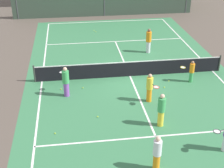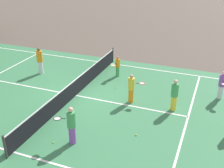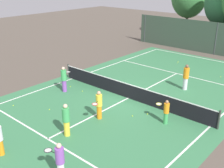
# 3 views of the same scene
# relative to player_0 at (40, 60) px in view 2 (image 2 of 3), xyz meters

# --- Properties ---
(ground_plane) EXTENTS (80.00, 80.00, 0.00)m
(ground_plane) POSITION_rel_player_0_xyz_m (-2.07, -3.76, -0.93)
(ground_plane) COLOR brown
(court_surface) EXTENTS (13.00, 25.00, 0.01)m
(court_surface) POSITION_rel_player_0_xyz_m (-2.07, -3.76, -0.93)
(court_surface) COLOR #387A4C
(court_surface) RESTS_ON ground_plane
(tennis_net) EXTENTS (11.90, 0.10, 1.10)m
(tennis_net) POSITION_rel_player_0_xyz_m (-2.07, -3.76, -0.42)
(tennis_net) COLOR #333833
(tennis_net) RESTS_ON ground_plane
(player_0) EXTENTS (0.39, 0.39, 1.82)m
(player_0) POSITION_rel_player_0_xyz_m (0.00, 0.00, 0.00)
(player_0) COLOR silver
(player_0) RESTS_ON ground_plane
(player_1) EXTENTS (0.60, 0.93, 1.65)m
(player_1) POSITION_rel_player_0_xyz_m (-1.62, -6.98, -0.08)
(player_1) COLOR orange
(player_1) RESTS_ON ground_plane
(player_2) EXTENTS (0.88, 0.45, 1.38)m
(player_2) POSITION_rel_player_0_xyz_m (1.44, -5.03, -0.22)
(player_2) COLOR #3FA559
(player_2) RESTS_ON ground_plane
(player_4) EXTENTS (0.93, 0.48, 1.64)m
(player_4) POSITION_rel_player_0_xyz_m (0.63, -11.53, -0.09)
(player_4) COLOR silver
(player_4) RESTS_ON ground_plane
(player_5) EXTENTS (0.60, 0.96, 1.77)m
(player_5) POSITION_rel_player_0_xyz_m (-6.08, -5.75, -0.02)
(player_5) COLOR purple
(player_5) RESTS_ON ground_plane
(player_6) EXTENTS (0.37, 0.37, 1.73)m
(player_6) POSITION_rel_player_0_xyz_m (-1.62, -9.31, -0.04)
(player_6) COLOR yellow
(player_6) RESTS_ON ground_plane
(tennis_ball_1) EXTENTS (0.07, 0.07, 0.07)m
(tennis_ball_1) POSITION_rel_player_0_xyz_m (0.96, 4.13, -0.90)
(tennis_ball_1) COLOR #CCE533
(tennis_ball_1) RESTS_ON ground_plane
(tennis_ball_3) EXTENTS (0.07, 0.07, 0.07)m
(tennis_ball_3) POSITION_rel_player_0_xyz_m (-4.57, -8.19, -0.90)
(tennis_ball_3) COLOR #CCE533
(tennis_ball_3) RESTS_ON ground_plane
(tennis_ball_5) EXTENTS (0.07, 0.07, 0.07)m
(tennis_ball_5) POSITION_rel_player_0_xyz_m (-6.41, -4.98, -0.90)
(tennis_ball_5) COLOR #CCE533
(tennis_ball_5) RESTS_ON ground_plane
(tennis_ball_6) EXTENTS (0.07, 0.07, 0.07)m
(tennis_ball_6) POSITION_rel_player_0_xyz_m (-5.13, -4.99, -0.90)
(tennis_ball_6) COLOR #CCE533
(tennis_ball_6) RESTS_ON ground_plane
(tennis_ball_7) EXTENTS (0.07, 0.07, 0.07)m
(tennis_ball_7) POSITION_rel_player_0_xyz_m (-0.35, -5.59, -0.90)
(tennis_ball_7) COLOR #CCE533
(tennis_ball_7) RESTS_ON ground_plane
(tennis_ball_9) EXTENTS (0.07, 0.07, 0.07)m
(tennis_ball_9) POSITION_rel_player_0_xyz_m (-3.89, -2.95, -0.90)
(tennis_ball_9) COLOR #CCE533
(tennis_ball_9) RESTS_ON ground_plane
(tennis_ball_10) EXTENTS (0.07, 0.07, 0.07)m
(tennis_ball_10) POSITION_rel_player_0_xyz_m (0.15, -4.83, -0.90)
(tennis_ball_10) COLOR #CCE533
(tennis_ball_10) RESTS_ON ground_plane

